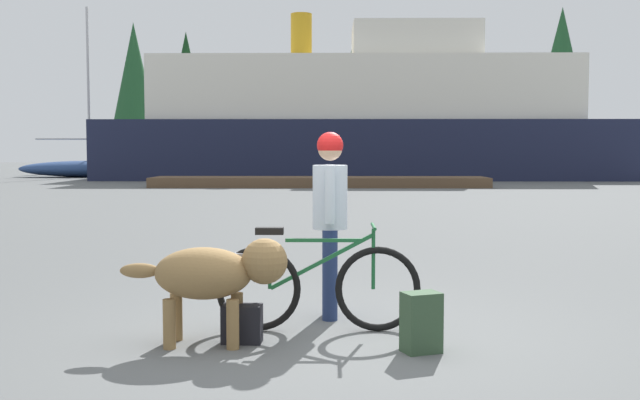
{
  "coord_description": "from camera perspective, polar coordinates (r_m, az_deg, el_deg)",
  "views": [
    {
      "loc": [
        -0.02,
        -6.17,
        1.57
      ],
      "look_at": [
        -0.13,
        1.47,
        1.05
      ],
      "focal_mm": 42.59,
      "sensor_mm": 36.0,
      "label": 1
    }
  ],
  "objects": [
    {
      "name": "ground_plane",
      "position": [
        6.36,
        0.98,
        -10.4
      ],
      "size": [
        160.0,
        160.0,
        0.0
      ],
      "primitive_type": "plane",
      "color": "#595B5B"
    },
    {
      "name": "bicycle",
      "position": [
        6.55,
        -0.27,
        -6.45
      ],
      "size": [
        1.76,
        0.44,
        0.92
      ],
      "color": "black",
      "rests_on": "ground_plane"
    },
    {
      "name": "person_cyclist",
      "position": [
        6.99,
        0.76,
        -0.48
      ],
      "size": [
        0.32,
        0.53,
        1.72
      ],
      "color": "navy",
      "rests_on": "ground_plane"
    },
    {
      "name": "dog",
      "position": [
        6.13,
        -7.87,
        -5.52
      ],
      "size": [
        1.34,
        0.49,
        0.86
      ],
      "color": "olive",
      "rests_on": "ground_plane"
    },
    {
      "name": "backpack",
      "position": [
        5.97,
        7.62,
        -9.1
      ],
      "size": [
        0.33,
        0.29,
        0.47
      ],
      "primitive_type": "cube",
      "rotation": [
        0.0,
        0.0,
        0.38
      ],
      "color": "#334C33",
      "rests_on": "ground_plane"
    },
    {
      "name": "handbag_pannier",
      "position": [
        6.24,
        -5.88,
        -9.23
      ],
      "size": [
        0.33,
        0.2,
        0.31
      ],
      "primitive_type": "cube",
      "rotation": [
        0.0,
        0.0,
        -0.05
      ],
      "color": "black",
      "rests_on": "ground_plane"
    },
    {
      "name": "dock_pier",
      "position": [
        31.2,
        -0.04,
        1.37
      ],
      "size": [
        13.73,
        2.37,
        0.4
      ],
      "primitive_type": "cube",
      "color": "brown",
      "rests_on": "ground_plane"
    },
    {
      "name": "ferry_boat",
      "position": [
        40.07,
        3.4,
        5.93
      ],
      "size": [
        26.84,
        7.35,
        8.58
      ],
      "color": "#191E38",
      "rests_on": "ground_plane"
    },
    {
      "name": "sailboat_moored",
      "position": [
        43.66,
        -16.9,
        2.32
      ],
      "size": [
        7.93,
        2.22,
        9.26
      ],
      "color": "navy",
      "rests_on": "ground_plane"
    },
    {
      "name": "pine_tree_far_left",
      "position": [
        57.65,
        -13.79,
        8.68
      ],
      "size": [
        3.54,
        3.54,
        10.74
      ],
      "color": "#4C331E",
      "rests_on": "ground_plane"
    },
    {
      "name": "pine_tree_center",
      "position": [
        55.64,
        2.54,
        8.34
      ],
      "size": [
        3.56,
        3.56,
        9.3
      ],
      "color": "#4C331E",
      "rests_on": "ground_plane"
    },
    {
      "name": "pine_tree_far_right",
      "position": [
        56.85,
        17.68,
        9.06
      ],
      "size": [
        4.32,
        4.32,
        11.51
      ],
      "color": "#4C331E",
      "rests_on": "ground_plane"
    },
    {
      "name": "pine_tree_mid_back",
      "position": [
        61.04,
        -10.01,
        8.47
      ],
      "size": [
        3.57,
        3.57,
        10.7
      ],
      "color": "#4C331E",
      "rests_on": "ground_plane"
    }
  ]
}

